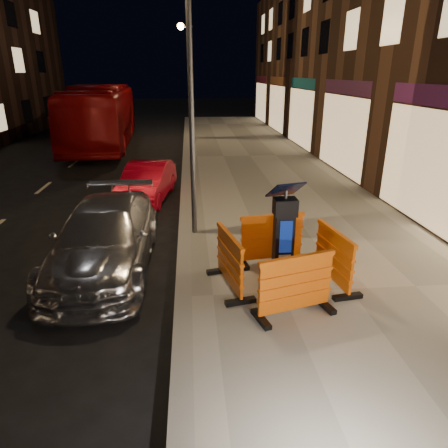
{
  "coord_description": "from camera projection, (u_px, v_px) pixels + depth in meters",
  "views": [
    {
      "loc": [
        0.19,
        -6.1,
        3.81
      ],
      "look_at": [
        0.8,
        1.0,
        1.1
      ],
      "focal_mm": 32.0,
      "sensor_mm": 36.0,
      "label": 1
    }
  ],
  "objects": [
    {
      "name": "bus_doubledecker",
      "position": [
        105.0,
        146.0,
        22.21
      ],
      "size": [
        3.47,
        11.71,
        3.22
      ],
      "primitive_type": "imported",
      "rotation": [
        0.0,
        0.0,
        0.07
      ],
      "color": "maroon",
      "rests_on": "ground"
    },
    {
      "name": "barrier_front",
      "position": [
        296.0,
        286.0,
        6.28
      ],
      "size": [
        1.43,
        0.89,
        1.03
      ],
      "primitive_type": "cube",
      "rotation": [
        0.0,
        0.0,
        0.27
      ],
      "color": "#E45F0D",
      "rests_on": "sidewalk"
    },
    {
      "name": "sidewalk",
      "position": [
        349.0,
        293.0,
        7.23
      ],
      "size": [
        6.0,
        60.0,
        0.15
      ],
      "primitive_type": "cube",
      "color": "gray",
      "rests_on": "ground"
    },
    {
      "name": "kerb",
      "position": [
        183.0,
        300.0,
        6.99
      ],
      "size": [
        0.3,
        60.0,
        0.15
      ],
      "primitive_type": "cube",
      "color": "slate",
      "rests_on": "ground"
    },
    {
      "name": "car_red",
      "position": [
        148.0,
        200.0,
        12.76
      ],
      "size": [
        1.75,
        3.7,
        1.17
      ],
      "primitive_type": "imported",
      "rotation": [
        0.0,
        0.0,
        -0.15
      ],
      "color": "maroon",
      "rests_on": "ground"
    },
    {
      "name": "car_silver",
      "position": [
        109.0,
        267.0,
        8.36
      ],
      "size": [
        1.92,
        4.63,
        1.34
      ],
      "primitive_type": "imported",
      "rotation": [
        0.0,
        0.0,
        -0.01
      ],
      "color": "#A7A7AB",
      "rests_on": "ground"
    },
    {
      "name": "parking_kiosk",
      "position": [
        283.0,
        238.0,
        7.02
      ],
      "size": [
        0.68,
        0.68,
        1.85
      ],
      "primitive_type": "cube",
      "rotation": [
        0.0,
        0.0,
        0.19
      ],
      "color": "black",
      "rests_on": "sidewalk"
    },
    {
      "name": "ground_plane",
      "position": [
        184.0,
        304.0,
        7.02
      ],
      "size": [
        120.0,
        120.0,
        0.0
      ],
      "primitive_type": "plane",
      "color": "black",
      "rests_on": "ground"
    },
    {
      "name": "barrier_back",
      "position": [
        272.0,
        239.0,
        8.05
      ],
      "size": [
        1.39,
        0.72,
        1.03
      ],
      "primitive_type": "cube",
      "rotation": [
        0.0,
        0.0,
        0.14
      ],
      "color": "#E45F0D",
      "rests_on": "sidewalk"
    },
    {
      "name": "barrier_kerbside",
      "position": [
        230.0,
        261.0,
        7.09
      ],
      "size": [
        0.83,
        1.41,
        1.03
      ],
      "primitive_type": "cube",
      "rotation": [
        0.0,
        0.0,
        1.79
      ],
      "color": "#E45F0D",
      "rests_on": "sidewalk"
    },
    {
      "name": "barrier_bldgside",
      "position": [
        334.0,
        257.0,
        7.24
      ],
      "size": [
        0.74,
        1.39,
        1.03
      ],
      "primitive_type": "cube",
      "rotation": [
        0.0,
        0.0,
        1.72
      ],
      "color": "#E45F0D",
      "rests_on": "sidewalk"
    },
    {
      "name": "street_lamp_mid",
      "position": [
        191.0,
        105.0,
        8.71
      ],
      "size": [
        0.12,
        0.12,
        6.0
      ],
      "primitive_type": "cylinder",
      "color": "#3F3F44",
      "rests_on": "sidewalk"
    },
    {
      "name": "street_lamp_far",
      "position": [
        189.0,
        85.0,
        22.68
      ],
      "size": [
        0.12,
        0.12,
        6.0
      ],
      "primitive_type": "cylinder",
      "color": "#3F3F44",
      "rests_on": "sidewalk"
    }
  ]
}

